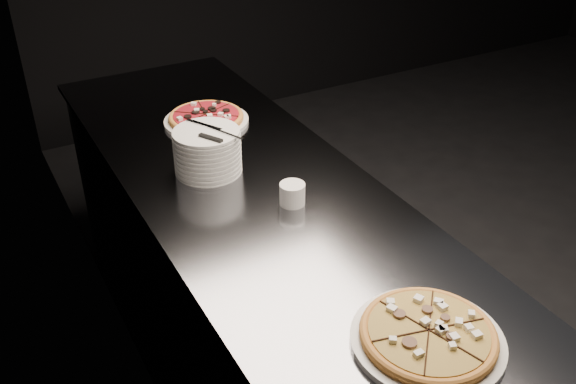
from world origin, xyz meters
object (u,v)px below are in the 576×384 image
pizza_tomato (206,118)px  counter (263,302)px  plate_stack (207,151)px  ramekin (292,193)px  cutlery (210,132)px  pizza_mushroom (428,336)px

pizza_tomato → counter: bearing=-95.2°
plate_stack → ramekin: bearing=-65.0°
pizza_tomato → ramekin: (0.01, -0.66, 0.02)m
cutlery → counter: bearing=-95.6°
cutlery → pizza_tomato: bearing=41.6°
counter → plate_stack: size_ratio=11.11×
plate_stack → cutlery: cutlery is taller
pizza_mushroom → plate_stack: 0.99m
pizza_tomato → ramekin: 0.66m
pizza_mushroom → counter: bearing=92.7°
pizza_mushroom → cutlery: size_ratio=1.65×
pizza_mushroom → cutlery: (-0.12, 0.96, 0.13)m
cutlery → ramekin: cutlery is taller
pizza_mushroom → ramekin: ramekin is taller
pizza_mushroom → plate_stack: plate_stack is taller
pizza_tomato → pizza_mushroom: bearing=-90.6°
pizza_tomato → cutlery: bearing=-109.5°
plate_stack → ramekin: size_ratio=2.78×
counter → ramekin: size_ratio=30.92×
pizza_mushroom → pizza_tomato: pizza_mushroom is taller
plate_stack → counter: bearing=-66.3°
pizza_mushroom → ramekin: (0.02, 0.67, 0.01)m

